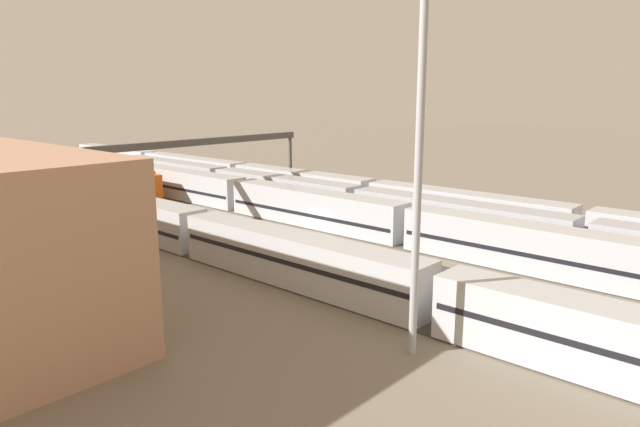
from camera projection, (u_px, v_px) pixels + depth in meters
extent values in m
plane|color=#756B5B|center=(315.00, 234.00, 58.76)|extent=(400.00, 400.00, 0.00)
cube|color=#4C443D|center=(387.00, 214.00, 67.82)|extent=(140.00, 2.80, 0.12)
cube|color=#3D3833|center=(360.00, 222.00, 64.19)|extent=(140.00, 2.80, 0.12)
cube|color=#4C443D|center=(331.00, 229.00, 60.56)|extent=(140.00, 2.80, 0.12)
cube|color=#3D3833|center=(298.00, 238.00, 56.93)|extent=(140.00, 2.80, 0.12)
cube|color=#4C443D|center=(260.00, 248.00, 53.31)|extent=(140.00, 2.80, 0.12)
cube|color=#3D3833|center=(217.00, 260.00, 49.68)|extent=(140.00, 2.80, 0.12)
cube|color=#A8AAB2|center=(456.00, 220.00, 56.06)|extent=(23.00, 3.00, 3.80)
cube|color=maroon|center=(455.00, 221.00, 56.08)|extent=(22.40, 3.06, 0.36)
cube|color=#A8AAB2|center=(283.00, 191.00, 71.92)|extent=(23.00, 3.00, 3.80)
cube|color=maroon|center=(283.00, 191.00, 71.90)|extent=(22.40, 3.06, 0.36)
cube|color=#A8AAB2|center=(172.00, 173.00, 87.78)|extent=(23.00, 3.00, 3.80)
cube|color=maroon|center=(172.00, 175.00, 87.84)|extent=(22.40, 3.06, 0.36)
cube|color=#B7BABF|center=(296.00, 259.00, 43.04)|extent=(23.00, 3.00, 3.80)
cube|color=black|center=(296.00, 257.00, 43.00)|extent=(22.40, 3.06, 0.36)
cube|color=#B7BABF|center=(127.00, 214.00, 58.90)|extent=(23.00, 3.00, 3.80)
cube|color=black|center=(128.00, 217.00, 58.97)|extent=(22.40, 3.06, 0.36)
cube|color=#B7BABF|center=(31.00, 188.00, 74.76)|extent=(23.00, 3.00, 3.80)
cube|color=black|center=(31.00, 187.00, 74.73)|extent=(22.40, 3.06, 0.36)
cube|color=#B7BABF|center=(535.00, 248.00, 45.97)|extent=(23.00, 3.00, 3.80)
cube|color=black|center=(534.00, 251.00, 46.02)|extent=(22.40, 3.06, 0.36)
cube|color=#B7BABF|center=(313.00, 208.00, 61.83)|extent=(23.00, 3.00, 3.80)
cube|color=black|center=(313.00, 212.00, 61.93)|extent=(22.40, 3.06, 0.36)
cube|color=#B7BABF|center=(182.00, 184.00, 77.69)|extent=(23.00, 3.00, 3.80)
cube|color=black|center=(182.00, 186.00, 77.76)|extent=(22.40, 3.06, 0.36)
cube|color=#D85914|center=(132.00, 186.00, 76.85)|extent=(10.00, 3.00, 3.60)
cube|color=#D85914|center=(119.00, 165.00, 78.29)|extent=(3.00, 2.70, 1.40)
cube|color=#B7BABF|center=(464.00, 210.00, 60.87)|extent=(23.00, 3.00, 3.80)
cube|color=#B7BABF|center=(300.00, 185.00, 76.73)|extent=(23.00, 3.00, 3.80)
cube|color=#B7BABF|center=(192.00, 169.00, 92.59)|extent=(23.00, 3.00, 3.80)
cube|color=#B7BABF|center=(116.00, 157.00, 108.45)|extent=(23.00, 3.00, 3.80)
cylinder|color=#9EA0A5|center=(420.00, 119.00, 29.50)|extent=(0.44, 0.44, 25.96)
cylinder|color=#4C4742|center=(290.00, 166.00, 80.40)|extent=(0.50, 0.50, 8.00)
cylinder|color=#4C4742|center=(90.00, 194.00, 59.21)|extent=(0.50, 0.50, 8.00)
cube|color=#4C4742|center=(204.00, 142.00, 68.88)|extent=(0.70, 30.00, 0.80)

